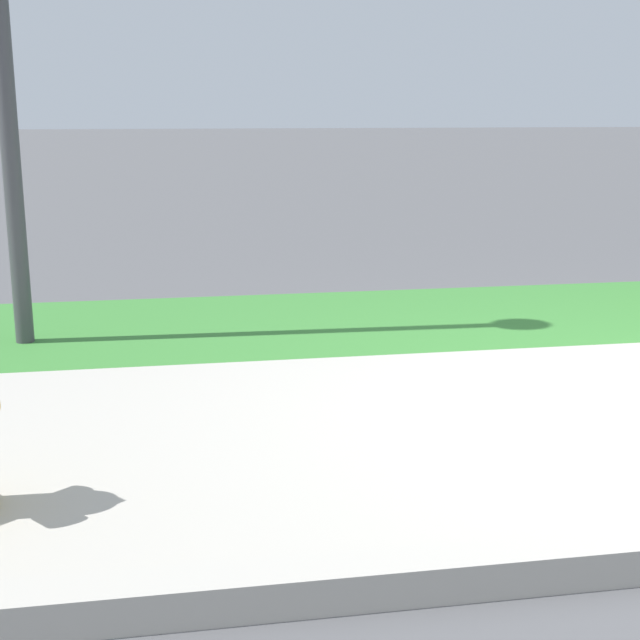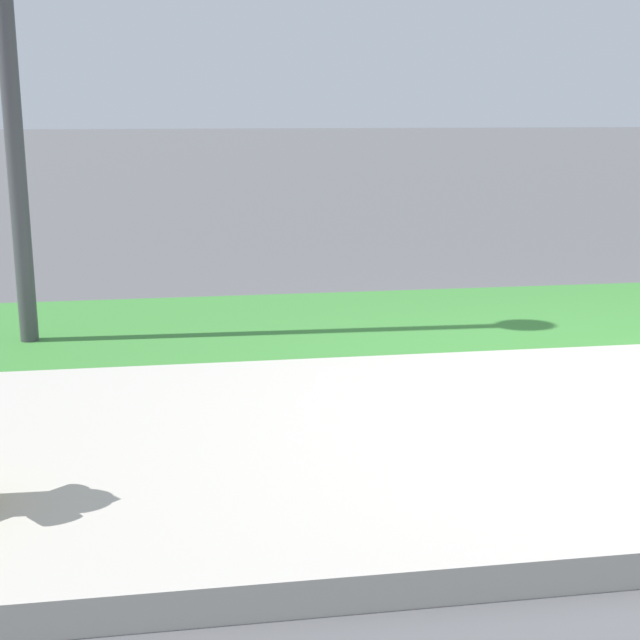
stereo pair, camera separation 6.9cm
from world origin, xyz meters
name	(u,v)px [view 1 (the left image)]	position (x,y,z in m)	size (l,w,h in m)	color
grass_verge	(515,313)	(0.00, 2.15, 0.00)	(18.00, 1.85, 0.01)	#387A33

